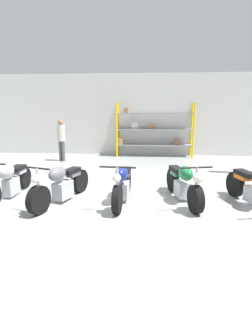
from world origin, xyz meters
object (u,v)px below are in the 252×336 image
(motorcycle_silver, at_px, (9,179))
(motorcycle_blue, at_px, (122,184))
(motorcycle_grey, at_px, (61,185))
(motorcycle_green, at_px, (183,183))
(shelving_rack, at_px, (152,129))
(person_browsing, at_px, (61,137))

(motorcycle_silver, bearing_deg, motorcycle_blue, 88.34)
(motorcycle_silver, relative_size, motorcycle_blue, 1.06)
(motorcycle_grey, bearing_deg, motorcycle_green, 113.32)
(motorcycle_silver, distance_m, motorcycle_grey, 1.35)
(shelving_rack, distance_m, motorcycle_grey, 6.53)
(shelving_rack, bearing_deg, person_browsing, -159.17)
(motorcycle_blue, relative_size, motorcycle_green, 0.96)
(motorcycle_green, xyz_separation_m, person_browsing, (-4.27, 4.44, 0.56))
(motorcycle_blue, bearing_deg, motorcycle_silver, -88.22)
(motorcycle_blue, distance_m, person_browsing, 5.47)
(motorcycle_grey, distance_m, motorcycle_green, 2.78)
(shelving_rack, xyz_separation_m, motorcycle_green, (0.60, -5.84, -0.76))
(motorcycle_blue, bearing_deg, motorcycle_grey, -82.25)
(person_browsing, bearing_deg, motorcycle_blue, 63.70)
(shelving_rack, bearing_deg, motorcycle_silver, -120.59)
(shelving_rack, distance_m, motorcycle_silver, 6.91)
(shelving_rack, relative_size, motorcycle_blue, 1.72)
(person_browsing, bearing_deg, motorcycle_silver, 33.80)
(person_browsing, bearing_deg, shelving_rack, 142.50)
(motorcycle_green, bearing_deg, shelving_rack, 173.17)
(shelving_rack, bearing_deg, motorcycle_grey, -109.51)
(motorcycle_blue, distance_m, motorcycle_green, 1.39)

